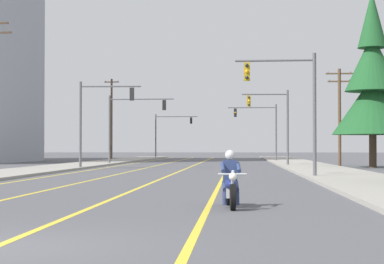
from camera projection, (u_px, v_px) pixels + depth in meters
name	position (u px, v px, depth m)	size (l,w,h in m)	color
lane_stripe_center	(192.00, 166.00, 55.40)	(0.16, 100.00, 0.01)	yellow
lane_stripe_left	(153.00, 166.00, 55.60)	(0.16, 100.00, 0.01)	yellow
lane_stripe_right	(228.00, 166.00, 55.21)	(0.16, 100.00, 0.01)	yellow
lane_stripe_far_left	(115.00, 166.00, 55.81)	(0.16, 100.00, 0.01)	yellow
sidewalk_kerb_right	(314.00, 168.00, 49.81)	(4.40, 110.00, 0.14)	#9E998E
sidewalk_kerb_left	(61.00, 167.00, 51.03)	(4.40, 110.00, 0.14)	#9E998E
motorcycle_with_rider	(231.00, 184.00, 17.54)	(0.70, 2.19, 1.46)	black
traffic_signal_near_right	(292.00, 97.00, 34.29)	(4.01, 0.37, 6.20)	#56565B
traffic_signal_near_left	(98.00, 112.00, 49.06)	(4.40, 0.47, 6.20)	#56565B
traffic_signal_mid_right	(275.00, 117.00, 56.30)	(3.80, 0.49, 6.20)	#56565B
traffic_signal_mid_left	(129.00, 118.00, 62.06)	(5.94, 0.48, 6.20)	#56565B
traffic_signal_far_right	(262.00, 123.00, 74.91)	(5.27, 0.37, 6.20)	#56565B
traffic_signal_far_left	(168.00, 129.00, 97.11)	(5.96, 0.37, 6.20)	#56565B
utility_pole_right_far	(340.00, 113.00, 57.23)	(2.22, 0.26, 8.04)	brown
utility_pole_left_far	(112.00, 118.00, 89.76)	(1.91, 0.26, 10.42)	brown
conifer_tree_right_verge_far	(372.00, 86.00, 52.28)	(6.11, 6.11, 13.44)	#423023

